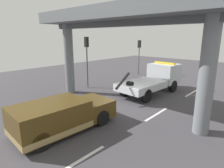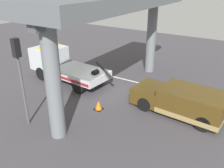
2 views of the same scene
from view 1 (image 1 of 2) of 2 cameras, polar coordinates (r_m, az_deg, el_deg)
name	(u,v)px [view 1 (image 1 of 2)]	position (r m, az deg, el deg)	size (l,w,h in m)	color
ground_plane	(124,105)	(13.43, 3.49, -6.41)	(60.00, 40.00, 0.10)	#423F44
lane_stripe_west	(80,161)	(7.97, -9.63, -21.76)	(2.60, 0.16, 0.01)	silver
lane_stripe_mid	(156,114)	(12.12, 13.23, -8.85)	(2.60, 0.16, 0.01)	silver
lane_stripe_east	(191,93)	(17.38, 22.77, -2.55)	(2.60, 0.16, 0.01)	silver
tow_truck_white	(155,78)	(16.49, 12.85, 1.66)	(7.32, 2.77, 2.46)	silver
towed_van_green	(61,116)	(9.92, -15.06, -9.36)	(5.32, 2.50, 1.58)	#4C3814
overpass_structure	(119,22)	(12.16, 2.10, 18.03)	(3.60, 12.62, 6.36)	slate
traffic_light_near	(87,51)	(17.52, -7.57, 9.75)	(0.39, 0.32, 4.63)	#515456
traffic_light_far	(139,50)	(23.98, 8.19, 10.19)	(0.39, 0.32, 4.22)	#515456
traffic_cone_orange	(94,97)	(14.20, -5.55, -3.95)	(0.48, 0.48, 0.57)	orange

